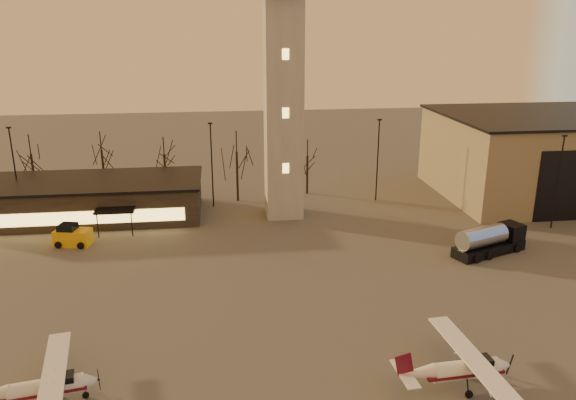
{
  "coord_description": "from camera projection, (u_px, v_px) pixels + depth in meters",
  "views": [
    {
      "loc": [
        -7.17,
        -30.55,
        21.08
      ],
      "look_at": [
        -1.65,
        13.0,
        7.16
      ],
      "focal_mm": 35.0,
      "sensor_mm": 36.0,
      "label": 1
    }
  ],
  "objects": [
    {
      "name": "ground",
      "position": [
        339.0,
        365.0,
        36.12
      ],
      "size": [
        220.0,
        220.0,
        0.0
      ],
      "primitive_type": "plane",
      "color": "#484642",
      "rests_on": "ground"
    },
    {
      "name": "control_tower",
      "position": [
        283.0,
        69.0,
        59.56
      ],
      "size": [
        6.8,
        6.8,
        32.6
      ],
      "color": "gray",
      "rests_on": "ground"
    },
    {
      "name": "hangar",
      "position": [
        562.0,
        154.0,
        71.01
      ],
      "size": [
        30.6,
        20.6,
        10.3
      ],
      "color": "#8A785A",
      "rests_on": "ground"
    },
    {
      "name": "terminal",
      "position": [
        88.0,
        199.0,
        63.08
      ],
      "size": [
        25.4,
        12.2,
        4.3
      ],
      "color": "black",
      "rests_on": "ground"
    },
    {
      "name": "light_poles",
      "position": [
        287.0,
        167.0,
        63.87
      ],
      "size": [
        58.5,
        12.25,
        10.14
      ],
      "color": "black",
      "rests_on": "ground"
    },
    {
      "name": "tree_row",
      "position": [
        166.0,
        150.0,
        69.72
      ],
      "size": [
        37.2,
        9.2,
        8.8
      ],
      "color": "black",
      "rests_on": "ground"
    },
    {
      "name": "cessna_front",
      "position": [
        467.0,
        372.0,
        33.84
      ],
      "size": [
        7.89,
        9.97,
        2.75
      ],
      "rotation": [
        0.0,
        0.0,
        0.06
      ],
      "color": "silver",
      "rests_on": "ground"
    },
    {
      "name": "cessna_rear",
      "position": [
        49.0,
        391.0,
        32.17
      ],
      "size": [
        7.73,
        9.73,
        2.67
      ],
      "rotation": [
        0.0,
        0.0,
        0.17
      ],
      "color": "silver",
      "rests_on": "ground"
    },
    {
      "name": "fuel_truck",
      "position": [
        489.0,
        242.0,
        53.3
      ],
      "size": [
        7.91,
        4.78,
        2.83
      ],
      "rotation": [
        0.0,
        0.0,
        0.37
      ],
      "color": "black",
      "rests_on": "ground"
    },
    {
      "name": "service_cart",
      "position": [
        73.0,
        237.0,
        55.45
      ],
      "size": [
        3.7,
        2.73,
        2.16
      ],
      "rotation": [
        0.0,
        0.0,
        -0.2
      ],
      "color": "#E8A50D",
      "rests_on": "ground"
    }
  ]
}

